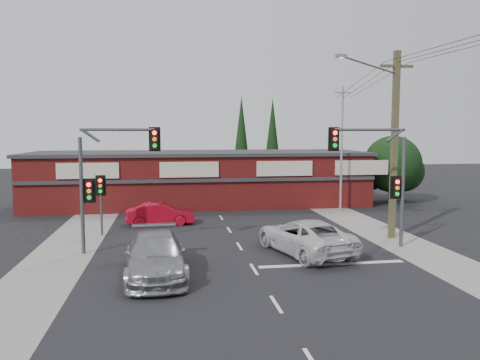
{
  "coord_description": "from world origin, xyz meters",
  "views": [
    {
      "loc": [
        -3.47,
        -20.51,
        5.67
      ],
      "look_at": [
        0.14,
        3.0,
        3.3
      ],
      "focal_mm": 35.0,
      "sensor_mm": 36.0,
      "label": 1
    }
  ],
  "objects": [
    {
      "name": "conifer_far",
      "position": [
        7.0,
        26.0,
        5.48
      ],
      "size": [
        1.8,
        1.8,
        9.25
      ],
      "color": "#2D2116",
      "rests_on": "ground"
    },
    {
      "name": "power_lines",
      "position": [
        8.47,
        -2.47,
        9.04
      ],
      "size": [
        2.01,
        29.0,
        1.22
      ],
      "color": "black",
      "rests_on": "ground"
    },
    {
      "name": "verge_left",
      "position": [
        -8.5,
        5.0,
        0.01
      ],
      "size": [
        3.0,
        70.0,
        0.02
      ],
      "primitive_type": "cube",
      "color": "gray",
      "rests_on": "ground"
    },
    {
      "name": "ground",
      "position": [
        0.0,
        0.0,
        0.0
      ],
      "size": [
        120.0,
        120.0,
        0.0
      ],
      "primitive_type": "plane",
      "color": "black",
      "rests_on": "ground"
    },
    {
      "name": "white_suv",
      "position": [
        2.87,
        0.55,
        0.81
      ],
      "size": [
        4.11,
        6.35,
        1.63
      ],
      "primitive_type": "imported",
      "rotation": [
        0.0,
        0.0,
        3.4
      ],
      "color": "silver",
      "rests_on": "ground"
    },
    {
      "name": "lane_dashes",
      "position": [
        0.0,
        8.4,
        0.01
      ],
      "size": [
        0.12,
        54.39,
        0.01
      ],
      "color": "silver",
      "rests_on": "ground"
    },
    {
      "name": "shop_building",
      "position": [
        -0.99,
        16.99,
        2.13
      ],
      "size": [
        27.3,
        8.4,
        4.22
      ],
      "color": "#440D0D",
      "rests_on": "ground"
    },
    {
      "name": "road_strip",
      "position": [
        0.0,
        5.0,
        0.01
      ],
      "size": [
        14.0,
        70.0,
        0.01
      ],
      "primitive_type": "cube",
      "color": "black",
      "rests_on": "ground"
    },
    {
      "name": "verge_right",
      "position": [
        8.5,
        5.0,
        0.01
      ],
      "size": [
        3.0,
        70.0,
        0.02
      ],
      "primitive_type": "cube",
      "color": "gray",
      "rests_on": "ground"
    },
    {
      "name": "utility_pole",
      "position": [
        8.36,
        2.99,
        5.4
      ],
      "size": [
        4.38,
        0.59,
        10.0
      ],
      "color": "brown",
      "rests_on": "ground"
    },
    {
      "name": "tree_cluster",
      "position": [
        14.69,
        15.44,
        2.9
      ],
      "size": [
        5.9,
        5.1,
        5.5
      ],
      "color": "#2D2116",
      "rests_on": "ground"
    },
    {
      "name": "steel_pole",
      "position": [
        9.0,
        12.0,
        4.7
      ],
      "size": [
        1.2,
        0.16,
        9.0
      ],
      "color": "gray",
      "rests_on": "ground"
    },
    {
      "name": "stop_line",
      "position": [
        3.5,
        -1.5,
        0.01
      ],
      "size": [
        6.5,
        0.35,
        0.01
      ],
      "primitive_type": "cube",
      "color": "silver",
      "rests_on": "ground"
    },
    {
      "name": "red_sedan",
      "position": [
        -4.01,
        8.65,
        0.69
      ],
      "size": [
        4.22,
        1.56,
        1.38
      ],
      "primitive_type": "imported",
      "rotation": [
        0.0,
        0.0,
        1.6
      ],
      "color": "#A70A1C",
      "rests_on": "ground"
    },
    {
      "name": "pedestal_signal",
      "position": [
        -7.2,
        6.01,
        2.41
      ],
      "size": [
        0.55,
        0.27,
        3.38
      ],
      "color": "#47494C",
      "rests_on": "ground"
    },
    {
      "name": "traffic_mast_right",
      "position": [
        6.86,
        1.0,
        3.95
      ],
      "size": [
        3.96,
        0.27,
        5.97
      ],
      "color": "#47494C",
      "rests_on": "ground"
    },
    {
      "name": "traffic_mast_left",
      "position": [
        -6.43,
        2.0,
        3.93
      ],
      "size": [
        3.77,
        0.27,
        5.97
      ],
      "color": "#47494C",
      "rests_on": "ground"
    },
    {
      "name": "silver_suv",
      "position": [
        -4.04,
        -2.02,
        0.83
      ],
      "size": [
        2.6,
        5.84,
        1.67
      ],
      "primitive_type": "imported",
      "rotation": [
        0.0,
        0.0,
        0.05
      ],
      "color": "#95979A",
      "rests_on": "ground"
    },
    {
      "name": "conifer_near",
      "position": [
        3.5,
        24.0,
        5.48
      ],
      "size": [
        1.8,
        1.8,
        9.25
      ],
      "color": "#2D2116",
      "rests_on": "ground"
    }
  ]
}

